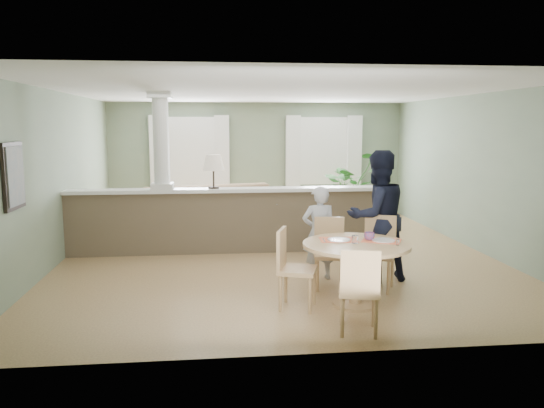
{
  "coord_description": "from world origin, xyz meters",
  "views": [
    {
      "loc": [
        -1.04,
        -8.72,
        2.16
      ],
      "look_at": [
        -0.19,
        -1.0,
        1.01
      ],
      "focal_mm": 35.0,
      "sensor_mm": 36.0,
      "label": 1
    }
  ],
  "objects": [
    {
      "name": "man_person",
      "position": [
        1.19,
        -1.7,
        0.91
      ],
      "size": [
        1.04,
        0.9,
        1.83
      ],
      "primitive_type": "imported",
      "rotation": [
        0.0,
        0.0,
        3.4
      ],
      "color": "black",
      "rests_on": "ground"
    },
    {
      "name": "chair_far_boy",
      "position": [
        0.49,
        -1.9,
        0.51
      ],
      "size": [
        0.48,
        0.48,
        0.93
      ],
      "rotation": [
        0.0,
        0.0,
        -0.15
      ],
      "color": "tan",
      "rests_on": "ground"
    },
    {
      "name": "chair_side",
      "position": [
        -0.15,
        -2.68,
        0.53
      ],
      "size": [
        0.55,
        0.55,
        0.95
      ],
      "rotation": [
        0.0,
        0.0,
        1.25
      ],
      "color": "tan",
      "rests_on": "ground"
    },
    {
      "name": "child_person",
      "position": [
        0.42,
        -1.52,
        0.66
      ],
      "size": [
        0.49,
        0.33,
        1.33
      ],
      "primitive_type": "imported",
      "rotation": [
        0.0,
        0.0,
        3.17
      ],
      "color": "#ABABB0",
      "rests_on": "ground"
    },
    {
      "name": "sofa",
      "position": [
        -1.06,
        1.58,
        0.49
      ],
      "size": [
        3.54,
        2.08,
        0.97
      ],
      "primitive_type": "imported",
      "rotation": [
        0.0,
        0.0,
        0.25
      ],
      "color": "#8F6A4E",
      "rests_on": "ground"
    },
    {
      "name": "pony_wall",
      "position": [
        -0.99,
        0.2,
        0.71
      ],
      "size": [
        5.32,
        0.38,
        2.7
      ],
      "color": "brown",
      "rests_on": "ground"
    },
    {
      "name": "houseplant",
      "position": [
        2.03,
        2.75,
        0.79
      ],
      "size": [
        1.8,
        1.7,
        1.58
      ],
      "primitive_type": "imported",
      "rotation": [
        0.0,
        0.0,
        0.41
      ],
      "color": "#2F6729",
      "rests_on": "ground"
    },
    {
      "name": "room_shell",
      "position": [
        -0.03,
        0.63,
        1.81
      ],
      "size": [
        7.02,
        8.02,
        2.71
      ],
      "color": "gray",
      "rests_on": "ground"
    },
    {
      "name": "chair_far_man",
      "position": [
        1.12,
        -2.04,
        0.54
      ],
      "size": [
        0.59,
        0.59,
        0.97
      ],
      "rotation": [
        0.0,
        0.0,
        -0.47
      ],
      "color": "tan",
      "rests_on": "ground"
    },
    {
      "name": "ground",
      "position": [
        0.0,
        0.0,
        0.0
      ],
      "size": [
        8.0,
        8.0,
        0.0
      ],
      "primitive_type": "plane",
      "color": "tan",
      "rests_on": "ground"
    },
    {
      "name": "chair_near",
      "position": [
        0.43,
        -3.59,
        0.51
      ],
      "size": [
        0.5,
        0.5,
        0.93
      ],
      "rotation": [
        0.0,
        0.0,
        2.92
      ],
      "color": "tan",
      "rests_on": "ground"
    },
    {
      "name": "dining_table",
      "position": [
        0.64,
        -2.69,
        0.61
      ],
      "size": [
        1.28,
        1.28,
        0.87
      ],
      "rotation": [
        0.0,
        0.0,
        -0.08
      ],
      "color": "tan",
      "rests_on": "ground"
    }
  ]
}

